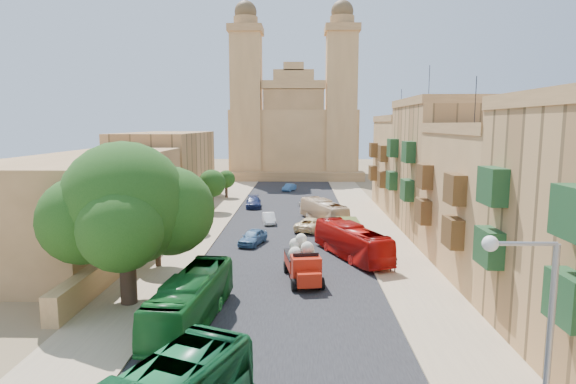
{
  "coord_description": "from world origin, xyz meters",
  "views": [
    {
      "loc": [
        1.22,
        -24.82,
        11.21
      ],
      "look_at": [
        0.0,
        26.0,
        4.0
      ],
      "focal_mm": 30.0,
      "sensor_mm": 36.0,
      "label": 1
    }
  ],
  "objects_px": {
    "car_white_a": "(269,218)",
    "car_blue_b": "(289,187)",
    "bus_green_north": "(191,299)",
    "car_white_b": "(306,203)",
    "streetlamp": "(532,342)",
    "pedestrian_a": "(393,260)",
    "bus_cream_east": "(324,211)",
    "car_cream": "(312,224)",
    "street_tree_a": "(157,220)",
    "ficus_tree": "(126,209)",
    "street_tree_c": "(212,184)",
    "olive_pickup": "(349,231)",
    "street_tree_d": "(226,179)",
    "bus_red_east": "(352,242)",
    "car_blue_a": "(253,237)",
    "pedestrian_c": "(382,247)",
    "red_truck": "(303,261)",
    "car_dkblue": "(253,202)",
    "street_tree_b": "(191,205)",
    "church": "(294,132)"
  },
  "relations": [
    {
      "from": "streetlamp",
      "to": "pedestrian_c",
      "type": "distance_m",
      "value": 27.1
    },
    {
      "from": "street_tree_a",
      "to": "car_blue_b",
      "type": "xyz_separation_m",
      "value": [
        9.5,
        43.39,
        -3.13
      ]
    },
    {
      "from": "ficus_tree",
      "to": "car_cream",
      "type": "xyz_separation_m",
      "value": [
        11.92,
        21.1,
        -5.33
      ]
    },
    {
      "from": "car_white_a",
      "to": "car_cream",
      "type": "xyz_separation_m",
      "value": [
        4.75,
        -3.53,
        0.09
      ]
    },
    {
      "from": "ficus_tree",
      "to": "car_blue_a",
      "type": "height_order",
      "value": "ficus_tree"
    },
    {
      "from": "car_white_a",
      "to": "car_cream",
      "type": "relative_size",
      "value": 0.74
    },
    {
      "from": "bus_red_east",
      "to": "car_white_b",
      "type": "distance_m",
      "value": 24.77
    },
    {
      "from": "street_tree_a",
      "to": "street_tree_b",
      "type": "bearing_deg",
      "value": 90.0
    },
    {
      "from": "street_tree_a",
      "to": "car_blue_a",
      "type": "relative_size",
      "value": 1.33
    },
    {
      "from": "church",
      "to": "car_dkblue",
      "type": "xyz_separation_m",
      "value": [
        -5.0,
        -39.4,
        -8.8
      ]
    },
    {
      "from": "red_truck",
      "to": "bus_red_east",
      "type": "bearing_deg",
      "value": 55.68
    },
    {
      "from": "bus_green_north",
      "to": "car_white_a",
      "type": "height_order",
      "value": "bus_green_north"
    },
    {
      "from": "bus_red_east",
      "to": "car_white_b",
      "type": "bearing_deg",
      "value": -103.87
    },
    {
      "from": "streetlamp",
      "to": "bus_cream_east",
      "type": "xyz_separation_m",
      "value": [
        -3.72,
        41.39,
        -3.91
      ]
    },
    {
      "from": "street_tree_a",
      "to": "bus_cream_east",
      "type": "bearing_deg",
      "value": 51.16
    },
    {
      "from": "car_white_a",
      "to": "car_blue_b",
      "type": "xyz_separation_m",
      "value": [
        1.74,
        26.75,
        -0.0
      ]
    },
    {
      "from": "church",
      "to": "car_blue_b",
      "type": "xyz_separation_m",
      "value": [
        -0.5,
        -23.23,
        -8.91
      ]
    },
    {
      "from": "street_tree_a",
      "to": "pedestrian_c",
      "type": "bearing_deg",
      "value": 8.62
    },
    {
      "from": "red_truck",
      "to": "bus_green_north",
      "type": "xyz_separation_m",
      "value": [
        -6.35,
        -7.66,
        -0.03
      ]
    },
    {
      "from": "car_dkblue",
      "to": "streetlamp",
      "type": "bearing_deg",
      "value": -80.82
    },
    {
      "from": "ficus_tree",
      "to": "olive_pickup",
      "type": "distance_m",
      "value": 23.5
    },
    {
      "from": "ficus_tree",
      "to": "street_tree_a",
      "type": "xyz_separation_m",
      "value": [
        -0.59,
        7.99,
        -2.29
      ]
    },
    {
      "from": "car_cream",
      "to": "car_blue_b",
      "type": "relative_size",
      "value": 1.37
    },
    {
      "from": "bus_green_north",
      "to": "bus_cream_east",
      "type": "bearing_deg",
      "value": 78.28
    },
    {
      "from": "street_tree_d",
      "to": "car_white_a",
      "type": "distance_m",
      "value": 20.97
    },
    {
      "from": "street_tree_d",
      "to": "car_blue_a",
      "type": "distance_m",
      "value": 29.82
    },
    {
      "from": "bus_red_east",
      "to": "olive_pickup",
      "type": "bearing_deg",
      "value": -115.65
    },
    {
      "from": "car_cream",
      "to": "car_white_b",
      "type": "xyz_separation_m",
      "value": [
        -0.46,
        14.12,
        -0.11
      ]
    },
    {
      "from": "pedestrian_c",
      "to": "car_white_a",
      "type": "bearing_deg",
      "value": -133.7
    },
    {
      "from": "red_truck",
      "to": "bus_green_north",
      "type": "relative_size",
      "value": 0.58
    },
    {
      "from": "car_white_a",
      "to": "bus_cream_east",
      "type": "bearing_deg",
      "value": -1.88
    },
    {
      "from": "pedestrian_a",
      "to": "car_dkblue",
      "type": "bearing_deg",
      "value": -40.94
    },
    {
      "from": "bus_red_east",
      "to": "car_white_a",
      "type": "bearing_deg",
      "value": -82.69
    },
    {
      "from": "streetlamp",
      "to": "car_cream",
      "type": "bearing_deg",
      "value": 97.99
    },
    {
      "from": "streetlamp",
      "to": "pedestrian_a",
      "type": "bearing_deg",
      "value": 88.37
    },
    {
      "from": "streetlamp",
      "to": "car_blue_a",
      "type": "xyz_separation_m",
      "value": [
        -10.85,
        31.06,
        -4.48
      ]
    },
    {
      "from": "car_white_b",
      "to": "pedestrian_a",
      "type": "height_order",
      "value": "pedestrian_a"
    },
    {
      "from": "red_truck",
      "to": "car_blue_b",
      "type": "xyz_separation_m",
      "value": [
        -1.99,
        46.72,
        -0.83
      ]
    },
    {
      "from": "ficus_tree",
      "to": "bus_red_east",
      "type": "height_order",
      "value": "ficus_tree"
    },
    {
      "from": "church",
      "to": "street_tree_d",
      "type": "bearing_deg",
      "value": -108.09
    },
    {
      "from": "ficus_tree",
      "to": "street_tree_c",
      "type": "xyz_separation_m",
      "value": [
        -0.59,
        31.99,
        -2.39
      ]
    },
    {
      "from": "car_white_b",
      "to": "pedestrian_a",
      "type": "bearing_deg",
      "value": 90.9
    },
    {
      "from": "bus_cream_east",
      "to": "ficus_tree",
      "type": "bearing_deg",
      "value": 41.11
    },
    {
      "from": "bus_green_north",
      "to": "car_white_b",
      "type": "bearing_deg",
      "value": 85.36
    },
    {
      "from": "ficus_tree",
      "to": "pedestrian_c",
      "type": "bearing_deg",
      "value": 31.4
    },
    {
      "from": "bus_green_north",
      "to": "pedestrian_c",
      "type": "xyz_separation_m",
      "value": [
        13.07,
        13.76,
        -0.48
      ]
    },
    {
      "from": "bus_green_north",
      "to": "car_blue_a",
      "type": "xyz_separation_m",
      "value": [
        1.73,
        18.06,
        -0.7
      ]
    },
    {
      "from": "streetlamp",
      "to": "pedestrian_a",
      "type": "height_order",
      "value": "streetlamp"
    },
    {
      "from": "street_tree_c",
      "to": "bus_cream_east",
      "type": "distance_m",
      "value": 15.66
    },
    {
      "from": "street_tree_c",
      "to": "bus_cream_east",
      "type": "bearing_deg",
      "value": -25.29
    }
  ]
}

